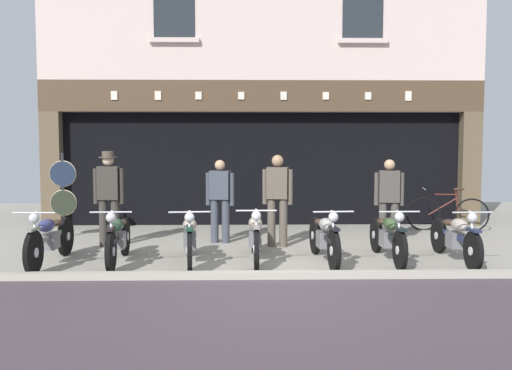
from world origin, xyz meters
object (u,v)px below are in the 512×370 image
object	(u,v)px
tyre_sign_pole	(63,189)
advert_board_near	(322,148)
motorcycle_center_left	(190,237)
salesman_left	(109,194)
assistant_far_right	(389,197)
motorcycle_center_right	(324,236)
leaning_bicycle	(448,213)
motorcycle_center	(255,235)
salesman_right	(277,196)
motorcycle_left	(118,237)
motorcycle_far_left	(50,238)
shopkeeper_center	(220,197)
motorcycle_far_right	(455,236)
motorcycle_right	(388,236)

from	to	relation	value
tyre_sign_pole	advert_board_near	xyz separation A→B (m)	(5.45, 1.74, 0.81)
motorcycle_center_left	salesman_left	world-z (taller)	salesman_left
motorcycle_center_left	assistant_far_right	world-z (taller)	assistant_far_right
motorcycle_center_right	leaning_bicycle	world-z (taller)	leaning_bicycle
motorcycle_center	salesman_right	distance (m)	1.45
motorcycle_left	advert_board_near	world-z (taller)	advert_board_near
motorcycle_left	motorcycle_center_left	world-z (taller)	motorcycle_center_left
advert_board_near	leaning_bicycle	world-z (taller)	advert_board_near
assistant_far_right	tyre_sign_pole	world-z (taller)	tyre_sign_pole
motorcycle_left	motorcycle_center_left	size ratio (longest dim) A/B	0.98
leaning_bicycle	salesman_left	bearing A→B (deg)	115.70
motorcycle_center_left	motorcycle_center_right	world-z (taller)	motorcycle_center_left
assistant_far_right	motorcycle_far_left	bearing A→B (deg)	25.77
shopkeeper_center	assistant_far_right	distance (m)	3.23
motorcycle_center_left	motorcycle_center_right	xyz separation A→B (m)	(2.15, 0.04, -0.00)
motorcycle_center_left	assistant_far_right	bearing A→B (deg)	-158.51
shopkeeper_center	motorcycle_far_left	bearing A→B (deg)	49.70
salesman_right	motorcycle_far_left	bearing A→B (deg)	33.27
motorcycle_far_right	tyre_sign_pole	distance (m)	7.51
motorcycle_far_left	tyre_sign_pole	bearing A→B (deg)	-76.23
motorcycle_center	salesman_left	world-z (taller)	salesman_left
motorcycle_left	shopkeeper_center	xyz separation A→B (m)	(1.55, 1.85, 0.45)
leaning_bicycle	tyre_sign_pole	bearing A→B (deg)	106.76
shopkeeper_center	salesman_right	bearing A→B (deg)	171.36
leaning_bicycle	advert_board_near	bearing A→B (deg)	80.13
motorcycle_left	shopkeeper_center	world-z (taller)	shopkeeper_center
motorcycle_center	motorcycle_left	bearing A→B (deg)	3.02
motorcycle_far_right	leaning_bicycle	distance (m)	3.33
motorcycle_far_left	assistant_far_right	size ratio (longest dim) A/B	1.31
leaning_bicycle	assistant_far_right	bearing A→B (deg)	142.60
motorcycle_right	salesman_right	world-z (taller)	salesman_right
salesman_right	advert_board_near	distance (m)	3.21
motorcycle_center	leaning_bicycle	distance (m)	5.26
motorcycle_left	motorcycle_center_right	xyz separation A→B (m)	(3.30, 0.02, -0.00)
motorcycle_left	salesman_left	xyz separation A→B (m)	(-0.49, 1.51, 0.56)
salesman_right	leaning_bicycle	size ratio (longest dim) A/B	0.99
motorcycle_center_left	shopkeeper_center	size ratio (longest dim) A/B	1.28
advert_board_near	salesman_right	bearing A→B (deg)	-112.76
motorcycle_left	motorcycle_center	xyz separation A→B (m)	(2.19, 0.13, 0.00)
motorcycle_right	salesman_right	bearing A→B (deg)	-38.24
salesman_left	advert_board_near	distance (m)	5.18
tyre_sign_pole	leaning_bicycle	xyz separation A→B (m)	(8.07, 0.70, -0.59)
motorcycle_far_left	motorcycle_right	size ratio (longest dim) A/B	1.03
salesman_right	tyre_sign_pole	distance (m)	4.40
salesman_right	motorcycle_left	bearing A→B (deg)	39.83
assistant_far_right	leaning_bicycle	world-z (taller)	assistant_far_right
motorcycle_left	salesman_left	world-z (taller)	salesman_left
motorcycle_center_left	tyre_sign_pole	xyz separation A→B (m)	(-2.77, 2.55, 0.55)
motorcycle_left	motorcycle_far_right	world-z (taller)	motorcycle_left
motorcycle_center	motorcycle_far_right	bearing A→B (deg)	178.02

